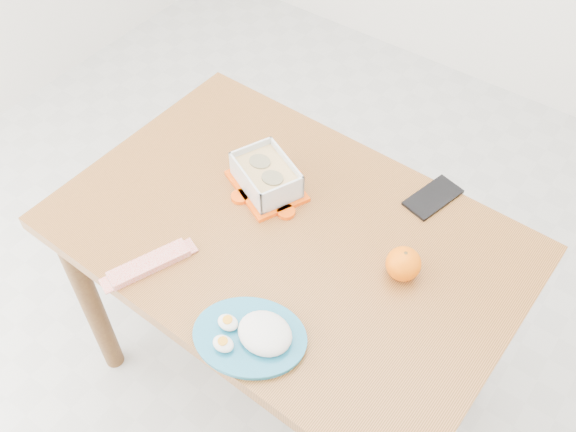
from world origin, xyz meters
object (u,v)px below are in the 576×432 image
Objects in this scene: orange_fruit at (403,264)px; rice_plate at (254,334)px; food_container at (266,177)px; smartphone at (433,197)px; dining_table at (288,259)px.

orange_fruit reaches higher than rice_plate.
rice_plate is (0.25, -0.37, -0.02)m from food_container.
orange_fruit reaches higher than smartphone.
smartphone is (-0.05, 0.25, -0.04)m from orange_fruit.
food_container reaches higher than smartphone.
food_container is at bearing 147.87° from dining_table.
dining_table is at bearing -9.33° from food_container.
food_container reaches higher than rice_plate.
rice_plate reaches higher than smartphone.
orange_fruit is at bearing 19.45° from food_container.
smartphone reaches higher than dining_table.
food_container is at bearing 100.76° from rice_plate.
rice_plate reaches higher than dining_table.
food_container is 0.44m from rice_plate.
smartphone is at bearing 101.41° from orange_fruit.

